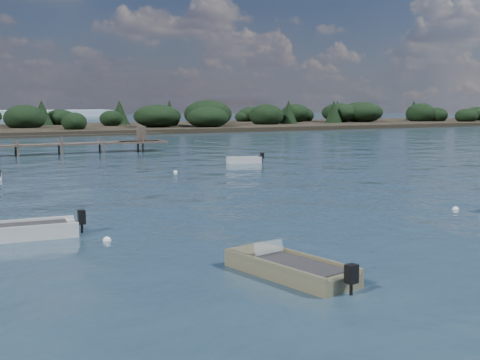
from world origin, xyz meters
TOP-DOWN VIEW (x-y plane):
  - ground at (0.00, 60.00)m, footprint 400.00×400.00m
  - dinghy_mid_grey at (-13.98, 9.23)m, footprint 4.75×2.03m
  - dinghy_near_olive at (-7.44, -0.06)m, footprint 2.48×4.82m
  - tender_far_grey_b at (7.58, 30.92)m, footprint 3.34×1.74m
  - buoy_b at (6.00, 5.81)m, footprint 0.32×0.32m
  - buoy_c at (-11.09, 7.16)m, footprint 0.32×0.32m
  - buoy_e at (-0.33, 27.16)m, footprint 0.32×0.32m
  - far_headland at (25.00, 100.00)m, footprint 190.00×40.00m

SIDE VIEW (x-z plane):
  - ground at x=0.00m, z-range 0.00..0.00m
  - buoy_b at x=6.00m, z-range -0.16..0.16m
  - buoy_c at x=-11.09m, z-range -0.16..0.16m
  - buoy_e at x=-0.33m, z-range -0.16..0.16m
  - dinghy_near_olive at x=-7.44m, z-range -0.42..0.73m
  - tender_far_grey_b at x=7.58m, z-range -0.40..0.72m
  - dinghy_mid_grey at x=-13.98m, z-range -0.43..0.75m
  - far_headland at x=25.00m, z-range -0.94..4.86m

